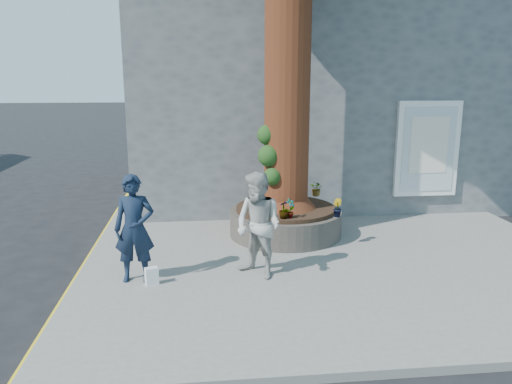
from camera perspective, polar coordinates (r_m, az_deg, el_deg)
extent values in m
plane|color=black|center=(8.55, 0.23, -9.93)|extent=(120.00, 120.00, 0.00)
cube|color=slate|center=(9.71, 8.44, -6.82)|extent=(9.00, 8.00, 0.12)
cube|color=yellow|center=(9.67, -18.92, -7.85)|extent=(0.10, 30.00, 0.01)
cube|color=#525557|center=(15.40, 6.60, 11.74)|extent=(10.00, 8.00, 6.00)
cube|color=white|center=(12.24, 18.97, 4.67)|extent=(1.50, 0.12, 2.20)
cube|color=silver|center=(12.18, 19.09, 4.63)|extent=(1.25, 0.04, 1.95)
cube|color=silver|center=(12.15, 19.17, 5.08)|extent=(0.90, 0.02, 1.30)
cylinder|color=black|center=(10.39, 3.37, -3.49)|extent=(2.30, 2.30, 0.52)
cylinder|color=black|center=(10.31, 3.40, -1.89)|extent=(2.04, 2.04, 0.08)
cylinder|color=#411F10|center=(10.03, 3.70, 19.52)|extent=(0.90, 0.90, 7.50)
cone|color=#411F10|center=(10.22, 3.43, 0.22)|extent=(1.24, 1.24, 0.70)
sphere|color=#173612|center=(9.83, 1.49, 4.17)|extent=(0.44, 0.44, 0.44)
sphere|color=#173612|center=(9.81, 1.90, 1.78)|extent=(0.36, 0.36, 0.36)
sphere|color=#173612|center=(9.89, 1.29, 6.57)|extent=(0.40, 0.40, 0.40)
imported|color=black|center=(8.14, -13.73, -4.09)|extent=(0.64, 0.43, 1.74)
imported|color=#A4A39D|center=(8.08, 0.29, -3.84)|extent=(1.06, 1.07, 1.74)
cube|color=white|center=(8.17, -11.84, -9.38)|extent=(0.23, 0.18, 0.28)
imported|color=gray|center=(9.43, 3.94, -1.87)|extent=(0.24, 0.23, 0.38)
imported|color=gray|center=(9.64, 9.25, -1.78)|extent=(0.22, 0.23, 0.35)
imported|color=gray|center=(9.42, 3.22, -2.00)|extent=(0.27, 0.27, 0.35)
imported|color=gray|center=(11.24, 6.96, 0.40)|extent=(0.41, 0.41, 0.34)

